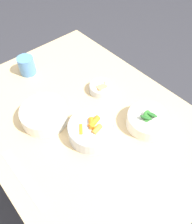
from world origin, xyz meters
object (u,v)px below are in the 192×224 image
(bowl_beans_hotdog, at_px, (44,115))
(cup, at_px, (27,66))
(bowl_greens, at_px, (147,120))
(bowl_cookies, at_px, (101,88))
(ruler, at_px, (23,178))
(bowl_carrots, at_px, (92,130))

(bowl_beans_hotdog, xyz_separation_m, cup, (0.32, -0.10, 0.01))
(bowl_greens, relative_size, cup, 1.89)
(bowl_cookies, height_order, ruler, bowl_cookies)
(ruler, xyz_separation_m, cup, (0.49, -0.31, 0.04))
(bowl_beans_hotdog, relative_size, ruler, 0.73)
(bowl_cookies, bearing_deg, cup, 28.98)
(cup, bearing_deg, bowl_greens, -161.94)
(bowl_greens, bearing_deg, bowl_beans_hotdog, 44.86)
(bowl_carrots, distance_m, ruler, 0.31)
(bowl_cookies, relative_size, cup, 1.19)
(bowl_carrots, height_order, ruler, bowl_carrots)
(bowl_carrots, xyz_separation_m, bowl_cookies, (0.16, -0.20, -0.01))
(bowl_beans_hotdog, distance_m, ruler, 0.27)
(bowl_cookies, bearing_deg, ruler, 105.53)
(bowl_greens, xyz_separation_m, cup, (0.62, 0.20, 0.01))
(bowl_carrots, xyz_separation_m, bowl_greens, (-0.11, -0.21, -0.00))
(bowl_carrots, relative_size, bowl_cookies, 1.72)
(ruler, bearing_deg, bowl_beans_hotdog, -50.39)
(bowl_carrots, relative_size, bowl_beans_hotdog, 0.95)
(bowl_cookies, xyz_separation_m, cup, (0.35, 0.19, 0.02))
(bowl_beans_hotdog, bearing_deg, bowl_cookies, -96.09)
(bowl_beans_hotdog, bearing_deg, ruler, 129.61)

